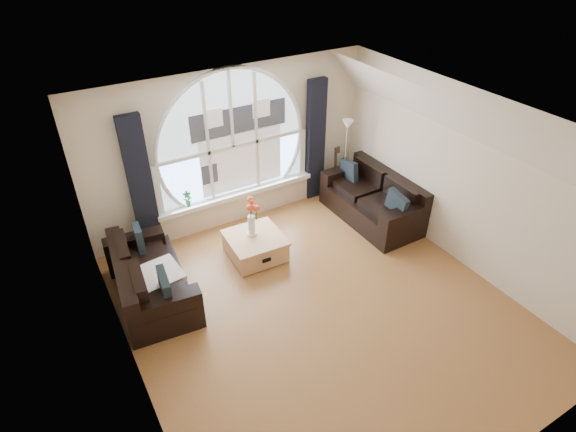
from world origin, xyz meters
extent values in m
cube|color=brown|center=(0.00, 0.00, 0.00)|extent=(5.00, 5.50, 0.01)
cube|color=silver|center=(0.00, 0.00, 2.70)|extent=(5.00, 5.50, 0.01)
cube|color=beige|center=(0.00, 2.75, 1.35)|extent=(5.00, 0.01, 2.70)
cube|color=beige|center=(0.00, -2.75, 1.35)|extent=(5.00, 0.01, 2.70)
cube|color=beige|center=(-2.50, 0.00, 1.35)|extent=(0.01, 5.50, 2.70)
cube|color=beige|center=(2.50, 0.00, 1.35)|extent=(0.01, 5.50, 2.70)
cube|color=silver|center=(2.20, 0.00, 2.35)|extent=(0.92, 5.50, 0.72)
cube|color=silver|center=(0.00, 2.72, 1.62)|extent=(2.60, 0.06, 2.15)
cube|color=white|center=(0.00, 2.65, 0.51)|extent=(2.90, 0.22, 0.08)
cube|color=white|center=(0.00, 2.69, 1.62)|extent=(2.76, 0.08, 2.15)
cube|color=silver|center=(0.15, 2.71, 1.50)|extent=(1.70, 0.02, 1.50)
cube|color=black|center=(-1.60, 2.63, 1.15)|extent=(0.35, 0.12, 2.30)
cube|color=black|center=(1.60, 2.63, 1.15)|extent=(0.35, 0.12, 2.30)
cube|color=black|center=(-1.94, 1.42, 0.40)|extent=(1.07, 1.86, 0.79)
cube|color=black|center=(2.04, 1.44, 0.40)|extent=(0.96, 1.90, 0.84)
cube|color=tan|center=(-0.24, 1.52, 0.21)|extent=(0.89, 0.89, 0.42)
cube|color=silver|center=(-1.84, 1.25, 0.50)|extent=(0.61, 0.61, 0.10)
cube|color=white|center=(-0.25, 1.60, 0.77)|extent=(0.24, 0.24, 0.70)
cube|color=#B2B2B2|center=(2.01, 2.25, 0.80)|extent=(0.24, 0.24, 1.60)
cube|color=#9A6333|center=(1.94, 2.49, 0.53)|extent=(0.43, 0.37, 1.06)
imported|color=#1E6023|center=(-0.90, 2.65, 0.69)|extent=(0.15, 0.11, 0.28)
camera|label=1|loc=(-2.82, -3.89, 4.77)|focal=29.32mm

